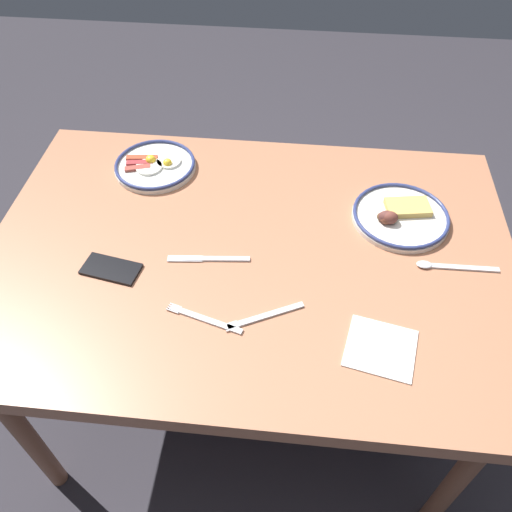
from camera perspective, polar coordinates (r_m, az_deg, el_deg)
ground_plane at (r=1.96m, az=-0.52°, el=-14.50°), size 6.00×6.00×0.00m
dining_table at (r=1.39m, az=-0.71°, el=-1.16°), size 1.38×0.96×0.75m
plate_near_main at (r=1.47m, az=15.61°, el=4.32°), size 0.26×0.26×0.05m
plate_center_pancakes at (r=1.61m, az=-11.08°, el=9.80°), size 0.24×0.24×0.04m
cell_phone at (r=1.34m, az=-15.70°, el=-1.38°), size 0.15×0.10×0.01m
paper_napkin at (r=1.19m, az=13.59°, el=-9.86°), size 0.18×0.17×0.00m
fork_near at (r=1.21m, az=-5.77°, el=-6.92°), size 0.19×0.07×0.01m
fork_far at (r=1.21m, az=0.90°, el=-6.67°), size 0.18×0.10×0.01m
butter_knife at (r=1.32m, az=-5.23°, el=-0.31°), size 0.21×0.04×0.01m
tea_spoon at (r=1.39m, az=20.23°, el=-1.08°), size 0.21×0.03×0.01m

